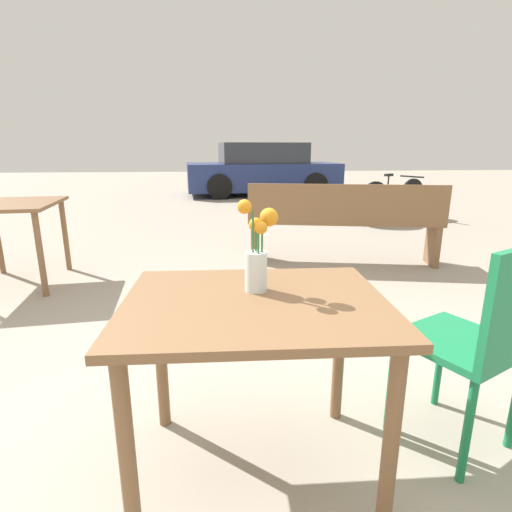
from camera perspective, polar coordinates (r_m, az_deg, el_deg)
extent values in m
plane|color=#A39989|center=(1.75, -0.08, -28.10)|extent=(40.00, 40.00, 0.00)
cube|color=brown|center=(1.37, -0.09, -6.84)|extent=(0.92, 0.73, 0.03)
cylinder|color=brown|center=(1.34, -17.92, -25.81)|extent=(0.05, 0.05, 0.67)
cylinder|color=brown|center=(1.39, 18.67, -24.30)|extent=(0.05, 0.05, 0.67)
cylinder|color=brown|center=(1.81, -13.45, -13.76)|extent=(0.05, 0.05, 0.67)
cylinder|color=brown|center=(1.85, 11.78, -13.08)|extent=(0.05, 0.05, 0.67)
cylinder|color=silver|center=(1.43, 0.00, -2.24)|extent=(0.08, 0.08, 0.14)
cylinder|color=silver|center=(1.44, 0.00, -3.33)|extent=(0.07, 0.07, 0.08)
cylinder|color=#337038|center=(1.42, 0.86, 0.00)|extent=(0.01, 0.01, 0.24)
sphere|color=orange|center=(1.39, 1.88, 5.57)|extent=(0.06, 0.06, 0.06)
cylinder|color=#337038|center=(1.43, -0.01, -0.44)|extent=(0.01, 0.01, 0.21)
sphere|color=orange|center=(1.43, -0.02, 4.47)|extent=(0.05, 0.05, 0.05)
cylinder|color=#337038|center=(1.41, -0.63, 0.79)|extent=(0.01, 0.01, 0.28)
sphere|color=orange|center=(1.37, -1.66, 7.06)|extent=(0.05, 0.05, 0.05)
cylinder|color=#337038|center=(1.40, 0.32, -0.66)|extent=(0.01, 0.01, 0.22)
sphere|color=orange|center=(1.35, 0.72, 4.08)|extent=(0.04, 0.04, 0.04)
cube|color=#197A47|center=(1.83, 26.99, -10.91)|extent=(0.54, 0.54, 0.03)
cylinder|color=#197A47|center=(1.89, 18.71, -17.07)|extent=(0.03, 0.03, 0.43)
cylinder|color=#197A47|center=(2.14, 24.73, -13.75)|extent=(0.03, 0.03, 0.43)
cylinder|color=#197A47|center=(1.74, 27.93, -21.25)|extent=(0.03, 0.03, 0.43)
cube|color=brown|center=(4.34, 12.36, 4.76)|extent=(2.03, 0.74, 0.02)
cube|color=brown|center=(4.15, 12.77, 7.21)|extent=(1.96, 0.42, 0.40)
cube|color=brown|center=(4.38, -0.09, 2.20)|extent=(0.12, 0.33, 0.43)
cube|color=brown|center=(4.59, 23.91, 1.48)|extent=(0.12, 0.33, 0.43)
cube|color=brown|center=(4.09, -31.66, 6.31)|extent=(0.82, 0.96, 0.03)
cylinder|color=brown|center=(3.70, -28.43, 0.13)|extent=(0.05, 0.05, 0.71)
cylinder|color=brown|center=(4.42, -25.60, 2.68)|extent=(0.05, 0.05, 0.71)
cylinder|color=black|center=(6.71, 16.49, 7.26)|extent=(0.62, 0.37, 0.69)
cylinder|color=black|center=(7.51, 21.32, 7.64)|extent=(0.62, 0.37, 0.69)
cube|color=black|center=(7.08, 19.20, 9.26)|extent=(0.80, 0.47, 0.03)
cylinder|color=black|center=(6.92, 18.38, 10.08)|extent=(0.02, 0.02, 0.21)
cube|color=black|center=(6.92, 18.45, 10.93)|extent=(0.17, 0.13, 0.04)
cube|color=black|center=(7.43, 21.39, 10.51)|extent=(0.25, 0.40, 0.02)
cube|color=navy|center=(10.67, 0.85, 11.33)|extent=(3.99, 2.05, 0.68)
cube|color=#2D333D|center=(10.64, 0.87, 14.50)|extent=(2.25, 1.77, 0.51)
cylinder|color=black|center=(11.76, 5.89, 10.74)|extent=(0.61, 0.23, 0.60)
cylinder|color=black|center=(10.20, 8.48, 9.99)|extent=(0.61, 0.23, 0.60)
cylinder|color=black|center=(11.33, -6.02, 10.57)|extent=(0.61, 0.23, 0.60)
cylinder|color=black|center=(9.70, -5.25, 9.82)|extent=(0.61, 0.23, 0.60)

